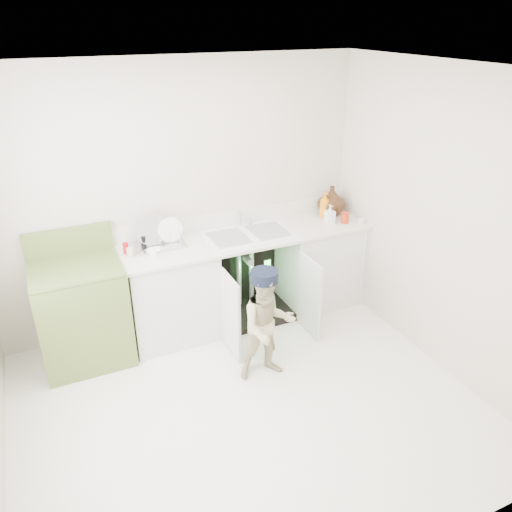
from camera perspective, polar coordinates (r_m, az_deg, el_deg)
The scene contains 5 objects.
ground at distance 4.13m, azimuth -0.97°, elevation -16.70°, with size 3.50×3.50×0.00m, color silver.
room_shell at distance 3.41m, azimuth -1.13°, elevation -1.06°, with size 6.00×5.50×1.26m.
counter_run at distance 4.96m, azimuth -0.57°, elevation -2.04°, with size 2.44×1.02×1.20m.
avocado_stove at distance 4.60m, azimuth -19.22°, elevation -6.01°, with size 0.74×0.65×1.15m.
repair_worker at distance 4.13m, azimuth 1.34°, elevation -7.84°, with size 0.56×0.79×0.99m.
Camera 1 is at (-1.20, -2.79, 2.80)m, focal length 35.00 mm.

